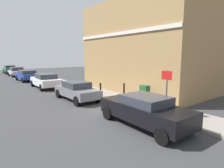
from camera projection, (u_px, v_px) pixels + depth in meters
The scene contains 13 objects.
ground at pixel (115, 112), 10.55m from camera, with size 80.00×80.00×0.00m, color #38383A.
sidewalk at pixel (91, 91), 16.47m from camera, with size 2.23×30.00×0.15m, color gray.
corner_building at pixel (151, 48), 17.04m from camera, with size 8.00×10.97×7.66m.
car_black at pixel (144, 110), 8.35m from camera, with size 1.99×4.52×1.40m.
car_grey at pixel (77, 90), 13.27m from camera, with size 1.80×4.12×1.33m.
car_white at pixel (46, 80), 18.26m from camera, with size 2.05×4.34×1.41m.
car_blue at pixel (27, 75), 23.33m from camera, with size 2.05×4.02×1.36m.
car_silver at pixel (17, 72), 28.68m from camera, with size 1.97×3.94×1.41m.
car_green at pixel (10, 69), 32.91m from camera, with size 1.85×4.02×1.46m.
utility_cabinet at pixel (145, 95), 11.81m from camera, with size 0.46×0.61×1.15m.
bollard_near_cabinet at pixel (124, 90), 13.47m from camera, with size 0.14×0.14×1.04m.
bollard_far_kerb at pixel (101, 89), 13.68m from camera, with size 0.14×0.14×1.04m.
street_sign at pixel (167, 86), 9.21m from camera, with size 0.08×0.60×2.30m.
Camera 1 is at (-6.43, -7.90, 3.16)m, focal length 29.74 mm.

